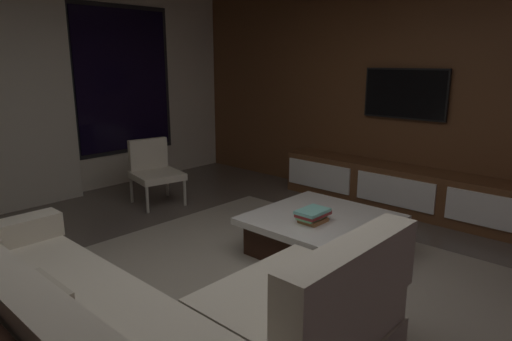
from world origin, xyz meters
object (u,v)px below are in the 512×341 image
at_px(sectional_couch, 135,326).
at_px(book_stack_on_coffee_table, 313,215).
at_px(coffee_table, 321,234).
at_px(mounted_tv, 405,94).
at_px(media_console, 407,191).
at_px(accent_chair_near_window, 154,168).

relative_size(sectional_couch, book_stack_on_coffee_table, 8.11).
height_order(sectional_couch, coffee_table, sectional_couch).
bearing_deg(sectional_couch, book_stack_on_coffee_table, 4.14).
bearing_deg(book_stack_on_coffee_table, mounted_tv, 4.87).
bearing_deg(media_console, book_stack_on_coffee_table, 179.14).
bearing_deg(sectional_couch, accent_chair_near_window, 53.26).
distance_m(accent_chair_near_window, media_console, 3.04).
bearing_deg(book_stack_on_coffee_table, sectional_couch, -175.86).
relative_size(book_stack_on_coffee_table, mounted_tv, 0.31).
height_order(book_stack_on_coffee_table, accent_chair_near_window, accent_chair_near_window).
relative_size(book_stack_on_coffee_table, accent_chair_near_window, 0.39).
height_order(sectional_couch, media_console, sectional_couch).
distance_m(book_stack_on_coffee_table, mounted_tv, 2.22).
height_order(sectional_couch, accent_chair_near_window, sectional_couch).
bearing_deg(book_stack_on_coffee_table, coffee_table, 6.82).
bearing_deg(book_stack_on_coffee_table, accent_chair_near_window, 88.92).
xyz_separation_m(book_stack_on_coffee_table, mounted_tv, (2.01, 0.17, 0.93)).
bearing_deg(mounted_tv, book_stack_on_coffee_table, -175.13).
bearing_deg(coffee_table, mounted_tv, 4.69).
xyz_separation_m(accent_chair_near_window, mounted_tv, (1.96, -2.26, 0.92)).
relative_size(media_console, mounted_tv, 3.09).
height_order(sectional_couch, book_stack_on_coffee_table, sectional_couch).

